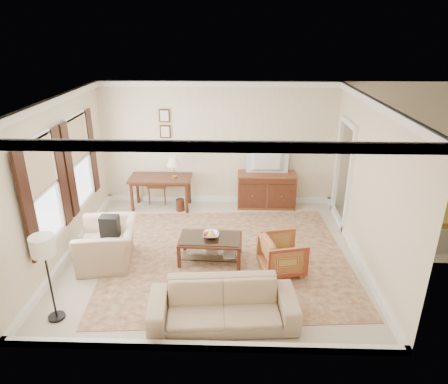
# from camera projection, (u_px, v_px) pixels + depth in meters

# --- Properties ---
(room_shell) EXTENTS (5.51, 5.01, 2.91)m
(room_shell) POSITION_uv_depth(u_px,v_px,m) (212.00, 126.00, 6.68)
(room_shell) COLOR beige
(room_shell) RESTS_ON ground
(annex_bedroom) EXTENTS (3.00, 2.70, 2.90)m
(annex_bedroom) POSITION_uv_depth(u_px,v_px,m) (428.00, 214.00, 8.43)
(annex_bedroom) COLOR beige
(annex_bedroom) RESTS_ON ground
(window_front) EXTENTS (0.12, 1.56, 1.80)m
(window_front) POSITION_uv_depth(u_px,v_px,m) (44.00, 191.00, 6.47)
(window_front) COLOR #CCB284
(window_front) RESTS_ON room_shell
(window_rear) EXTENTS (0.12, 1.56, 1.80)m
(window_rear) POSITION_uv_depth(u_px,v_px,m) (80.00, 160.00, 7.94)
(window_rear) COLOR #CCB284
(window_rear) RESTS_ON room_shell
(doorway) EXTENTS (0.10, 1.12, 2.25)m
(doorway) POSITION_uv_depth(u_px,v_px,m) (343.00, 175.00, 8.52)
(doorway) COLOR white
(doorway) RESTS_ON room_shell
(rug) EXTENTS (4.72, 4.13, 0.01)m
(rug) POSITION_uv_depth(u_px,v_px,m) (226.00, 257.00, 7.51)
(rug) COLOR #5A221E
(rug) RESTS_ON room_shell
(writing_desk) EXTENTS (1.43, 0.71, 0.78)m
(writing_desk) POSITION_uv_depth(u_px,v_px,m) (161.00, 181.00, 9.30)
(writing_desk) COLOR #4D2316
(writing_desk) RESTS_ON room_shell
(desk_chair) EXTENTS (0.48, 0.48, 1.05)m
(desk_chair) POSITION_uv_depth(u_px,v_px,m) (158.00, 182.00, 9.68)
(desk_chair) COLOR brown
(desk_chair) RESTS_ON room_shell
(desk_lamp) EXTENTS (0.32, 0.32, 0.50)m
(desk_lamp) POSITION_uv_depth(u_px,v_px,m) (174.00, 167.00, 9.15)
(desk_lamp) COLOR silver
(desk_lamp) RESTS_ON writing_desk
(framed_prints) EXTENTS (0.25, 0.04, 0.68)m
(framed_prints) POSITION_uv_depth(u_px,v_px,m) (165.00, 124.00, 9.20)
(framed_prints) COLOR #4D2316
(framed_prints) RESTS_ON room_shell
(sideboard) EXTENTS (1.36, 0.52, 0.84)m
(sideboard) POSITION_uv_depth(u_px,v_px,m) (266.00, 190.00, 9.48)
(sideboard) COLOR brown
(sideboard) RESTS_ON room_shell
(tv) EXTENTS (0.93, 0.54, 0.12)m
(tv) POSITION_uv_depth(u_px,v_px,m) (268.00, 155.00, 9.12)
(tv) COLOR black
(tv) RESTS_ON sideboard
(coffee_table) EXTENTS (1.15, 0.71, 0.48)m
(coffee_table) POSITION_uv_depth(u_px,v_px,m) (210.00, 243.00, 7.27)
(coffee_table) COLOR #4D2316
(coffee_table) RESTS_ON room_shell
(fruit_bowl) EXTENTS (0.42, 0.42, 0.10)m
(fruit_bowl) POSITION_uv_depth(u_px,v_px,m) (211.00, 234.00, 7.23)
(fruit_bowl) COLOR silver
(fruit_bowl) RESTS_ON coffee_table
(book_a) EXTENTS (0.28, 0.06, 0.38)m
(book_a) POSITION_uv_depth(u_px,v_px,m) (207.00, 248.00, 7.46)
(book_a) COLOR brown
(book_a) RESTS_ON coffee_table
(book_b) EXTENTS (0.28, 0.04, 0.38)m
(book_b) POSITION_uv_depth(u_px,v_px,m) (223.00, 254.00, 7.25)
(book_b) COLOR brown
(book_b) RESTS_ON coffee_table
(striped_armchair) EXTENTS (0.81, 0.85, 0.74)m
(striped_armchair) POSITION_uv_depth(u_px,v_px,m) (282.00, 253.00, 6.96)
(striped_armchair) COLOR maroon
(striped_armchair) RESTS_ON room_shell
(club_armchair) EXTENTS (0.90, 1.24, 1.00)m
(club_armchair) POSITION_uv_depth(u_px,v_px,m) (107.00, 238.00, 7.17)
(club_armchair) COLOR tan
(club_armchair) RESTS_ON room_shell
(backpack) EXTENTS (0.26, 0.35, 0.40)m
(backpack) POSITION_uv_depth(u_px,v_px,m) (110.00, 225.00, 7.08)
(backpack) COLOR black
(backpack) RESTS_ON club_armchair
(sofa) EXTENTS (2.17, 0.79, 0.83)m
(sofa) POSITION_uv_depth(u_px,v_px,m) (223.00, 299.00, 5.70)
(sofa) COLOR tan
(sofa) RESTS_ON room_shell
(floor_lamp) EXTENTS (0.34, 0.34, 1.38)m
(floor_lamp) POSITION_uv_depth(u_px,v_px,m) (44.00, 252.00, 5.51)
(floor_lamp) COLOR black
(floor_lamp) RESTS_ON room_shell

